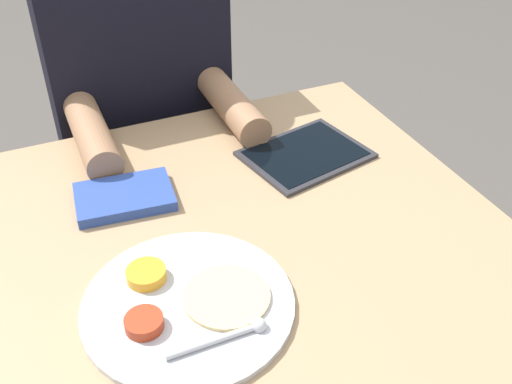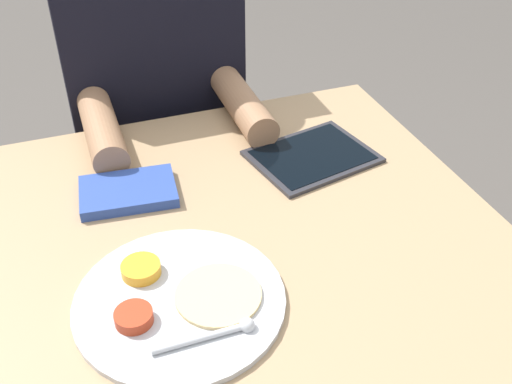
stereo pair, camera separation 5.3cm
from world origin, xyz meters
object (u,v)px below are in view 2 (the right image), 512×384
at_px(tablet_device, 312,156).
at_px(person_diner, 161,143).
at_px(thali_tray, 180,300).
at_px(red_notebook, 128,192).

bearing_deg(tablet_device, person_diner, 119.00).
height_order(thali_tray, red_notebook, thali_tray).
height_order(red_notebook, tablet_device, red_notebook).
bearing_deg(person_diner, thali_tray, -99.04).
xyz_separation_m(tablet_device, person_diner, (-0.23, 0.41, -0.17)).
relative_size(tablet_device, person_diner, 0.22).
relative_size(thali_tray, person_diner, 0.26).
height_order(red_notebook, person_diner, person_diner).
distance_m(red_notebook, person_diner, 0.47).
height_order(tablet_device, person_diner, person_diner).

